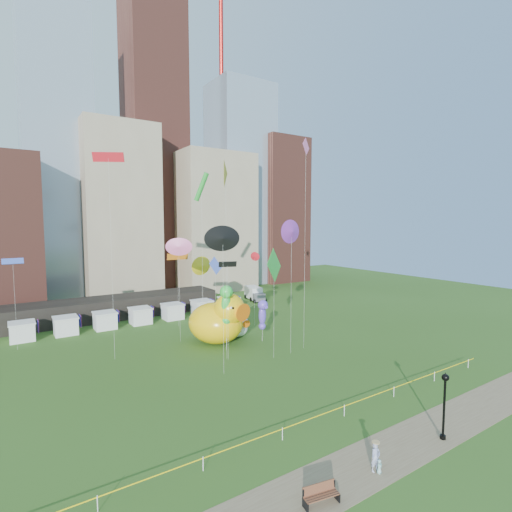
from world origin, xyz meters
TOP-DOWN VIEW (x-y plane):
  - ground at (0.00, 0.00)m, footprint 160.00×160.00m
  - footpath at (0.00, -5.00)m, footprint 70.00×4.00m
  - skyline at (2.25, 61.06)m, footprint 101.00×23.00m
  - crane_right at (30.89, 64.00)m, footprint 23.00×1.00m
  - pavilion at (-4.00, 42.00)m, footprint 38.00×6.00m
  - vendor_tents at (1.02, 36.00)m, footprint 33.24×2.80m
  - caution_tape at (0.00, 0.00)m, footprint 50.00×0.06m
  - big_duck at (6.27, 21.25)m, footprint 8.28×9.21m
  - small_duck at (9.60, 22.42)m, footprint 3.43×4.15m
  - seahorse_green at (5.97, 18.64)m, footprint 2.00×2.25m
  - seahorse_purple at (11.32, 19.00)m, footprint 1.43×1.71m
  - park_bench at (-1.96, -5.90)m, footprint 2.07×1.01m
  - lamppost at (9.35, -6.00)m, footprint 0.50×0.50m
  - box_truck at (24.63, 41.39)m, footprint 3.33×6.22m
  - woman at (2.65, -5.74)m, footprint 0.67×0.47m
  - toddler at (2.68, -6.00)m, footprint 0.33×0.28m
  - kite_0 at (14.72, 26.08)m, footprint 0.36×1.28m
  - kite_1 at (13.91, 14.10)m, footprint 1.70×0.87m
  - kite_2 at (2.18, 12.43)m, footprint 2.50×0.52m
  - kite_3 at (8.95, 13.35)m, footprint 3.23×1.92m
  - kite_4 at (9.52, 32.68)m, footprint 2.75×1.50m
  - kite_5 at (7.71, 24.78)m, footprint 0.67×2.32m
  - kite_6 at (5.12, 31.37)m, footprint 2.98×0.82m
  - kite_7 at (11.50, 13.58)m, footprint 2.59×1.28m
  - kite_8 at (-5.79, 22.80)m, footprint 3.04×1.99m
  - kite_9 at (2.59, 24.57)m, footprint 2.05×1.34m
  - kite_10 at (4.50, 15.68)m, footprint 1.93×0.90m
  - kite_11 at (6.16, 25.43)m, footprint 1.72×2.15m
  - kite_12 at (4.47, 15.92)m, footprint 1.69×2.76m
  - kite_13 at (-14.65, 31.98)m, footprint 2.19×0.43m

SIDE VIEW (x-z plane):
  - ground at x=0.00m, z-range 0.00..0.00m
  - footpath at x=0.00m, z-range 0.00..0.02m
  - toddler at x=2.68m, z-range 0.02..0.86m
  - park_bench at x=-1.96m, z-range 0.05..1.07m
  - caution_tape at x=0.00m, z-range 0.23..1.13m
  - woman at x=2.65m, z-range 0.02..1.78m
  - vendor_tents at x=1.02m, z-range -0.09..2.31m
  - box_truck at x=24.63m, z-range 0.03..2.54m
  - small_duck at x=9.60m, z-range -0.12..2.86m
  - pavilion at x=-4.00m, z-range 0.00..3.20m
  - lamppost at x=9.35m, z-range 0.53..5.29m
  - big_duck at x=6.27m, z-range -0.26..6.17m
  - seahorse_purple at x=11.32m, z-range 1.08..6.36m
  - seahorse_green at x=5.97m, z-range 1.92..9.59m
  - kite_4 at x=9.52m, z-range 3.49..13.32m
  - kite_5 at x=7.71m, z-range 3.92..14.42m
  - kite_0 at x=14.72m, z-range 4.67..15.36m
  - kite_6 at x=5.12m, z-range 4.80..15.37m
  - kite_3 at x=8.95m, z-range 4.17..16.37m
  - kite_10 at x=4.50m, z-range 5.00..15.80m
  - kite_13 at x=-14.65m, z-range 5.01..15.85m
  - kite_9 at x=2.59m, z-range 5.41..18.47m
  - kite_2 at x=2.18m, z-range 6.08..20.74m
  - kite_7 at x=11.50m, z-range 6.29..21.55m
  - kite_11 at x=6.16m, z-range 8.80..30.15m
  - kite_12 at x=4.47m, z-range 9.28..30.80m
  - skyline at x=2.25m, z-range -12.56..55.44m
  - kite_8 at x=-5.79m, z-range 10.50..32.80m
  - kite_1 at x=13.91m, z-range 10.11..34.65m
  - crane_right at x=30.89m, z-range 8.90..84.90m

